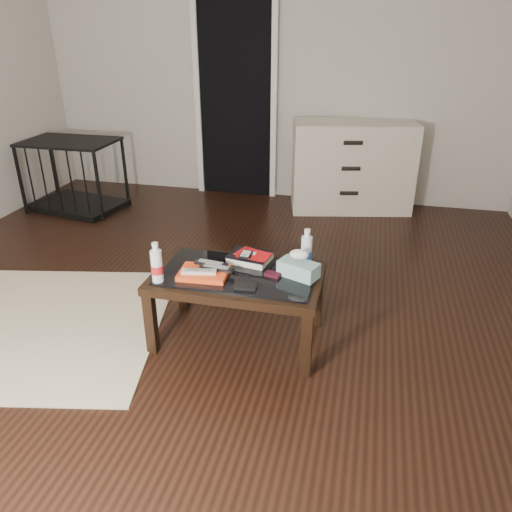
{
  "coord_description": "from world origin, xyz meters",
  "views": [
    {
      "loc": [
        1.07,
        -2.84,
        1.82
      ],
      "look_at": [
        0.46,
        -0.26,
        0.55
      ],
      "focal_mm": 35.0,
      "sensor_mm": 36.0,
      "label": 1
    }
  ],
  "objects_px": {
    "coffee_table": "(237,282)",
    "tissue_box": "(298,269)",
    "textbook": "(250,258)",
    "water_bottle_left": "(157,262)",
    "water_bottle_right": "(307,248)",
    "dresser": "(352,167)",
    "pet_crate": "(76,187)"
  },
  "relations": [
    {
      "from": "coffee_table",
      "to": "pet_crate",
      "type": "distance_m",
      "value": 2.97
    },
    {
      "from": "tissue_box",
      "to": "water_bottle_left",
      "type": "bearing_deg",
      "value": -140.72
    },
    {
      "from": "water_bottle_right",
      "to": "tissue_box",
      "type": "xyz_separation_m",
      "value": [
        -0.02,
        -0.15,
        -0.07
      ]
    },
    {
      "from": "water_bottle_left",
      "to": "pet_crate",
      "type": "bearing_deg",
      "value": 131.19
    },
    {
      "from": "coffee_table",
      "to": "textbook",
      "type": "bearing_deg",
      "value": 77.36
    },
    {
      "from": "pet_crate",
      "to": "tissue_box",
      "type": "bearing_deg",
      "value": -24.55
    },
    {
      "from": "coffee_table",
      "to": "water_bottle_right",
      "type": "relative_size",
      "value": 4.2
    },
    {
      "from": "dresser",
      "to": "textbook",
      "type": "bearing_deg",
      "value": -113.53
    },
    {
      "from": "pet_crate",
      "to": "water_bottle_right",
      "type": "relative_size",
      "value": 4.19
    },
    {
      "from": "water_bottle_left",
      "to": "water_bottle_right",
      "type": "distance_m",
      "value": 0.88
    },
    {
      "from": "water_bottle_right",
      "to": "tissue_box",
      "type": "relative_size",
      "value": 1.03
    },
    {
      "from": "pet_crate",
      "to": "water_bottle_left",
      "type": "distance_m",
      "value": 2.83
    },
    {
      "from": "pet_crate",
      "to": "textbook",
      "type": "distance_m",
      "value": 2.9
    },
    {
      "from": "coffee_table",
      "to": "water_bottle_left",
      "type": "height_order",
      "value": "water_bottle_left"
    },
    {
      "from": "pet_crate",
      "to": "coffee_table",
      "type": "bearing_deg",
      "value": -29.13
    },
    {
      "from": "pet_crate",
      "to": "dresser",
      "type": "bearing_deg",
      "value": 23.99
    },
    {
      "from": "dresser",
      "to": "water_bottle_right",
      "type": "distance_m",
      "value": 2.38
    },
    {
      "from": "dresser",
      "to": "tissue_box",
      "type": "bearing_deg",
      "value": -105.76
    },
    {
      "from": "pet_crate",
      "to": "water_bottle_right",
      "type": "height_order",
      "value": "pet_crate"
    },
    {
      "from": "coffee_table",
      "to": "tissue_box",
      "type": "relative_size",
      "value": 4.35
    },
    {
      "from": "textbook",
      "to": "tissue_box",
      "type": "xyz_separation_m",
      "value": [
        0.32,
        -0.13,
        0.02
      ]
    },
    {
      "from": "coffee_table",
      "to": "textbook",
      "type": "height_order",
      "value": "textbook"
    },
    {
      "from": "water_bottle_right",
      "to": "coffee_table",
      "type": "bearing_deg",
      "value": -154.63
    },
    {
      "from": "dresser",
      "to": "textbook",
      "type": "xyz_separation_m",
      "value": [
        -0.48,
        -2.38,
        0.03
      ]
    },
    {
      "from": "dresser",
      "to": "pet_crate",
      "type": "xyz_separation_m",
      "value": [
        -2.78,
        -0.64,
        -0.22
      ]
    },
    {
      "from": "water_bottle_left",
      "to": "water_bottle_right",
      "type": "height_order",
      "value": "same"
    },
    {
      "from": "water_bottle_left",
      "to": "textbook",
      "type": "bearing_deg",
      "value": 39.56
    },
    {
      "from": "pet_crate",
      "to": "tissue_box",
      "type": "height_order",
      "value": "pet_crate"
    },
    {
      "from": "water_bottle_left",
      "to": "water_bottle_right",
      "type": "relative_size",
      "value": 1.0
    },
    {
      "from": "coffee_table",
      "to": "pet_crate",
      "type": "height_order",
      "value": "pet_crate"
    },
    {
      "from": "coffee_table",
      "to": "water_bottle_right",
      "type": "height_order",
      "value": "water_bottle_right"
    },
    {
      "from": "dresser",
      "to": "tissue_box",
      "type": "height_order",
      "value": "dresser"
    }
  ]
}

